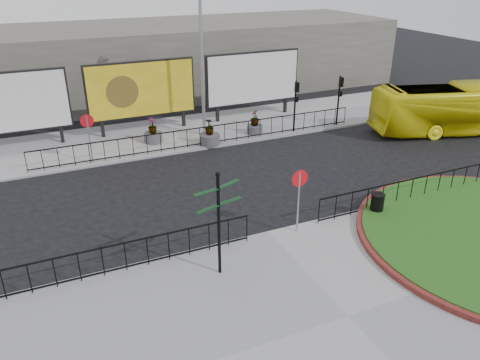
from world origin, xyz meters
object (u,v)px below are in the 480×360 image
lamp_post (202,51)px  bus (461,109)px  fingerpost_sign (219,214)px  litter_bin (377,204)px  planter_b (210,136)px  planter_c (255,125)px  billboard_mid (141,90)px  planter_a (153,134)px

lamp_post → bus: lamp_post is taller
lamp_post → bus: bearing=-21.1°
fingerpost_sign → litter_bin: (7.06, 1.01, -1.70)m
planter_b → planter_c: planter_b is taller
billboard_mid → lamp_post: bearing=-33.3°
fingerpost_sign → planter_b: 11.77m
litter_bin → planter_b: 10.52m
lamp_post → planter_a: bearing=-180.0°
lamp_post → planter_b: (-0.28, -1.60, -4.24)m
fingerpost_sign → litter_bin: 7.33m
bus → planter_b: bus is taller
fingerpost_sign → litter_bin: fingerpost_sign is taller
lamp_post → fingerpost_sign: bearing=-107.9°
lamp_post → planter_c: bearing=-19.1°
lamp_post → litter_bin: size_ratio=10.30×
planter_a → planter_c: planter_c is taller
billboard_mid → planter_b: bearing=-52.6°
lamp_post → planter_b: bearing=-99.8°
fingerpost_sign → planter_b: fingerpost_sign is taller
planter_b → lamp_post: bearing=80.2°
planter_c → billboard_mid: bearing=153.1°
planter_a → planter_c: (5.76, -0.96, 0.07)m
billboard_mid → lamp_post: size_ratio=0.67×
bus → lamp_post: bearing=85.4°
litter_bin → bus: bearing=29.7°
litter_bin → planter_a: size_ratio=0.65×
billboard_mid → planter_a: billboard_mid is taller
billboard_mid → fingerpost_sign: billboard_mid is taller
planter_b → bus: bearing=-14.8°
fingerpost_sign → litter_bin: size_ratio=3.98×
billboard_mid → litter_bin: (6.00, -13.57, -2.03)m
billboard_mid → planter_a: size_ratio=4.51×
planter_c → bus: bearing=-21.5°
lamp_post → litter_bin: bearing=-75.5°
fingerpost_sign → billboard_mid: bearing=73.7°
litter_bin → planter_b: bearing=108.1°
fingerpost_sign → planter_b: size_ratio=2.44×
planter_b → billboard_mid: bearing=127.4°
litter_bin → planter_c: 10.65m
billboard_mid → planter_c: bearing=-26.9°
litter_bin → planter_a: bearing=117.3°
billboard_mid → fingerpost_sign: (-1.06, -14.58, -0.33)m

